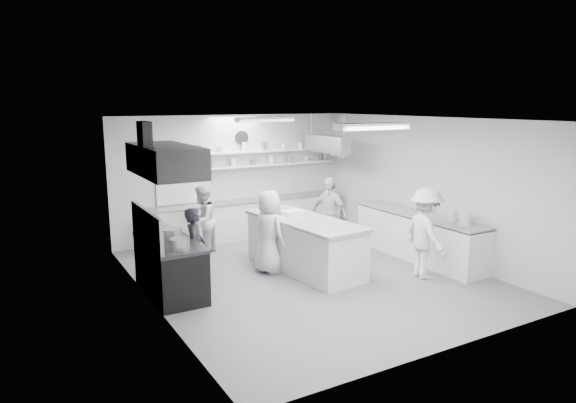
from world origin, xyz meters
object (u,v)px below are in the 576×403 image
right_counter (419,237)px  prep_island (305,245)px  stove (170,269)px  cook_stove (195,248)px  back_counter (251,219)px  cook_back (202,220)px

right_counter → prep_island: prep_island is taller
stove → prep_island: size_ratio=0.67×
stove → prep_island: prep_island is taller
stove → cook_stove: size_ratio=1.22×
right_counter → cook_stove: (-4.76, 0.66, 0.27)m
stove → back_counter: (2.90, 2.80, 0.01)m
cook_stove → back_counter: bearing=-16.3°
back_counter → right_counter: right_counter is taller
back_counter → cook_back: 1.80m
right_counter → cook_back: (-3.92, 2.56, 0.30)m
back_counter → prep_island: (-0.17, -2.83, 0.03)m
cook_back → stove: bearing=11.3°
stove → right_counter: right_counter is taller
right_counter → cook_back: size_ratio=2.15×
right_counter → cook_stove: bearing=172.1°
right_counter → prep_island: bearing=167.3°
stove → cook_back: bearing=55.9°
cook_stove → cook_back: (0.84, 1.90, 0.03)m
stove → right_counter: (5.25, -0.60, 0.02)m
cook_back → right_counter: bearing=102.3°
stove → cook_back: cook_back is taller
cook_back → prep_island: bearing=80.4°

